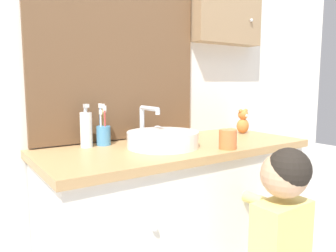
{
  "coord_description": "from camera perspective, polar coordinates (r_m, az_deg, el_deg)",
  "views": [
    {
      "loc": [
        -0.89,
        -0.9,
        1.15
      ],
      "look_at": [
        -0.08,
        0.28,
        0.96
      ],
      "focal_mm": 35.0,
      "sensor_mm": 36.0,
      "label": 1
    }
  ],
  "objects": [
    {
      "name": "vanity_counter",
      "position": [
        1.68,
        1.46,
        -17.81
      ],
      "size": [
        1.27,
        0.54,
        0.86
      ],
      "color": "silver",
      "rests_on": "ground_plane"
    },
    {
      "name": "wall_back",
      "position": [
        1.78,
        -3.62,
        11.59
      ],
      "size": [
        3.2,
        0.18,
        2.5
      ],
      "color": "silver",
      "rests_on": "ground_plane"
    },
    {
      "name": "drinking_cup",
      "position": [
        1.46,
        10.37,
        -2.29
      ],
      "size": [
        0.08,
        0.08,
        0.09
      ],
      "primitive_type": "cylinder",
      "color": "orange",
      "rests_on": "vanity_counter"
    },
    {
      "name": "child_figure",
      "position": [
        1.4,
        19.03,
        -18.88
      ],
      "size": [
        0.23,
        0.46,
        0.92
      ],
      "color": "slate",
      "rests_on": "ground_plane"
    },
    {
      "name": "soap_dispenser",
      "position": [
        1.51,
        -14.07,
        -0.56
      ],
      "size": [
        0.05,
        0.05,
        0.2
      ],
      "color": "white",
      "rests_on": "vanity_counter"
    },
    {
      "name": "toothbrush_holder",
      "position": [
        1.55,
        -11.19,
        -1.29
      ],
      "size": [
        0.06,
        0.06,
        0.19
      ],
      "color": "#4C93C6",
      "rests_on": "vanity_counter"
    },
    {
      "name": "teddy_bear",
      "position": [
        1.93,
        12.92,
        0.72
      ],
      "size": [
        0.08,
        0.07,
        0.14
      ],
      "color": "orange",
      "rests_on": "vanity_counter"
    },
    {
      "name": "sink_basin",
      "position": [
        1.48,
        -1.02,
        -2.16
      ],
      "size": [
        0.32,
        0.38,
        0.18
      ],
      "color": "white",
      "rests_on": "vanity_counter"
    }
  ]
}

